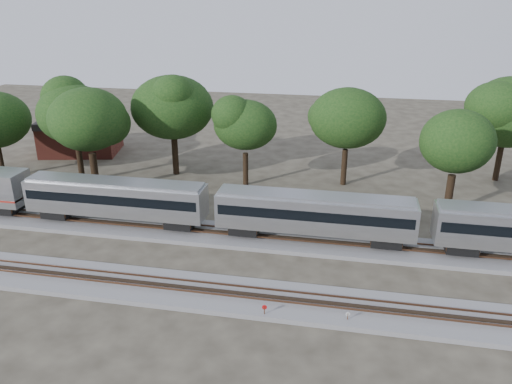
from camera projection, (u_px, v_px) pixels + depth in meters
ground at (232, 270)px, 42.19m from camera, size 160.00×160.00×0.00m
track_far at (247, 237)px, 47.58m from camera, size 160.00×5.00×0.73m
track_near at (220, 294)px, 38.46m from camera, size 160.00×5.00×0.73m
train at (427, 221)px, 43.56m from camera, size 112.98×3.23×4.76m
switch_stand_red at (264, 310)px, 35.65m from camera, size 0.36×0.10×1.13m
switch_stand_white at (348, 317)px, 35.06m from camera, size 0.31×0.15×1.00m
switch_lever at (295, 316)px, 35.94m from camera, size 0.56×0.43×0.30m
brick_building at (81, 135)px, 72.73m from camera, size 11.99×9.59×5.11m
tree_1 at (74, 114)px, 59.09m from camera, size 8.70×8.70×12.26m
tree_2 at (88, 119)px, 55.98m from camera, size 8.81×8.81×12.42m
tree_3 at (172, 107)px, 61.73m from camera, size 8.86×8.86×12.49m
tree_4 at (245, 125)px, 58.40m from camera, size 7.61×7.61×10.73m
tree_5 at (347, 118)px, 58.26m from camera, size 8.38×8.38×11.82m
tree_6 at (457, 142)px, 50.46m from camera, size 8.00×8.00×11.28m
tree_7 at (508, 112)px, 59.53m from camera, size 8.76×8.76×12.34m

